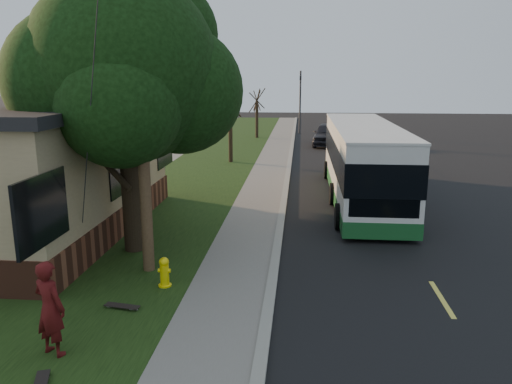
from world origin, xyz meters
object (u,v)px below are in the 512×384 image
fire_hydrant (164,272)px  dumpster (70,181)px  transit_bus (362,160)px  distant_car (328,134)px  bare_tree_far (257,114)px  leafy_tree (127,73)px  traffic_signal (300,98)px  skateboarder (50,308)px  bare_tree_near (230,127)px  utility_pole (140,95)px  skateboard_spare (122,306)px

fire_hydrant → dumpster: bearing=126.4°
transit_bus → distant_car: (-0.59, 16.73, -0.85)m
bare_tree_far → fire_hydrant: bearing=-89.2°
leafy_tree → traffic_signal: (4.67, 31.35, -2.00)m
leafy_tree → skateboarder: size_ratio=4.30×
fire_hydrant → traffic_signal: bearing=84.8°
dumpster → distant_car: size_ratio=0.36×
transit_bus → bare_tree_near: bearing=128.4°
utility_pole → skateboard_spare: (0.09, -2.27, -4.50)m
traffic_signal → skateboard_spare: (-3.72, -35.28, -3.04)m
utility_pole → skateboarder: utility_pole is taller
utility_pole → bare_tree_near: (-0.19, 17.01, -2.48)m
leafy_tree → bare_tree_near: size_ratio=1.81×
fire_hydrant → dumpster: dumpster is taller
traffic_signal → transit_bus: (2.70, -24.45, -1.48)m
dumpster → skateboard_spare: bearing=-59.7°
bare_tree_near → traffic_signal: (4.00, 16.00, 1.01)m
leafy_tree → bare_tree_far: leafy_tree is taller
skateboard_spare → leafy_tree: bearing=103.6°
bare_tree_near → distant_car: bare_tree_near is taller
leafy_tree → dumpster: leafy_tree is taller
utility_pole → bare_tree_far: (0.31, 29.01, -2.63)m
fire_hydrant → skateboarder: bearing=-111.3°
skateboard_spare → dumpster: dumpster is taller
fire_hydrant → transit_bus: 11.24m
leafy_tree → skateboarder: bearing=-86.7°
bare_tree_near → distant_car: size_ratio=0.88×
utility_pole → bare_tree_far: bearing=89.4°
fire_hydrant → skateboarder: size_ratio=0.41×
traffic_signal → transit_bus: bearing=-83.7°
traffic_signal → leafy_tree: bearing=-98.5°
utility_pole → dumpster: bearing=126.5°
traffic_signal → skateboarder: 37.48m
leafy_tree → bare_tree_far: bearing=87.5°
leafy_tree → transit_bus: bearing=43.1°
utility_pole → bare_tree_far: size_ratio=2.25×
utility_pole → transit_bus: utility_pole is taller
traffic_signal → skateboard_spare: size_ratio=6.68×
transit_bus → distant_car: transit_bus is taller
utility_pole → leafy_tree: size_ratio=1.16×
utility_pole → distant_car: size_ratio=1.85×
bare_tree_near → skateboard_spare: size_ratio=5.23×
fire_hydrant → utility_pole: 4.37m
distant_car → skateboard_spare: bearing=-95.8°
utility_pole → skateboard_spare: 5.05m
dumpster → bare_tree_far: bearing=73.8°
traffic_signal → fire_hydrant: bearing=-95.2°
leafy_tree → traffic_signal: 31.76m
skateboarder → utility_pole: bearing=-75.2°
distant_car → dumpster: bearing=-117.8°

